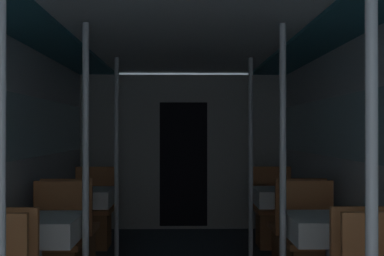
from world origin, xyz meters
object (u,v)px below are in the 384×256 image
(dining_table_right_2, at_px, (284,200))
(support_pole_right_1, at_px, (283,171))
(dining_table_left_1, at_px, (36,233))
(chair_right_far_2, at_px, (274,222))
(support_pole_right_2, at_px, (251,158))
(chair_left_near_2, at_px, (71,245))
(dining_table_right_1, at_px, (332,232))
(support_pole_left_2, at_px, (117,158))
(support_pole_right_0, at_px, (372,207))
(dining_table_left_2, at_px, (83,200))
(chair_right_near_2, at_px, (297,244))
(support_pole_left_1, at_px, (86,171))
(chair_left_far_2, at_px, (92,223))

(dining_table_right_2, bearing_deg, support_pole_right_1, -101.15)
(dining_table_left_1, xyz_separation_m, support_pole_right_1, (1.73, 0.00, 0.43))
(chair_right_far_2, xyz_separation_m, support_pole_right_2, (-0.35, -0.59, 0.76))
(chair_left_near_2, xyz_separation_m, dining_table_right_2, (2.07, 0.59, 0.33))
(chair_right_far_2, bearing_deg, dining_table_right_1, 90.00)
(support_pole_left_2, xyz_separation_m, support_pole_right_0, (1.38, -3.51, 0.00))
(dining_table_left_2, xyz_separation_m, dining_table_right_2, (2.07, 0.00, 0.00))
(dining_table_left_2, distance_m, dining_table_right_2, 2.07)
(support_pole_left_2, xyz_separation_m, dining_table_right_2, (1.73, 0.00, -0.43))
(chair_right_far_2, bearing_deg, dining_table_right_2, 90.00)
(chair_right_near_2, distance_m, chair_right_far_2, 1.18)
(dining_table_right_2, distance_m, chair_right_far_2, 0.68)
(chair_left_near_2, relative_size, chair_right_far_2, 1.00)
(support_pole_right_1, bearing_deg, support_pole_left_1, 180.00)
(support_pole_right_1, bearing_deg, support_pole_left_2, 128.17)
(dining_table_right_2, height_order, chair_right_near_2, chair_right_near_2)
(support_pole_left_1, distance_m, chair_left_far_2, 2.49)
(support_pole_left_2, height_order, dining_table_right_1, support_pole_left_2)
(dining_table_left_1, xyz_separation_m, chair_right_near_2, (2.07, 1.17, -0.33))
(dining_table_left_2, bearing_deg, dining_table_left_1, -90.00)
(support_pole_left_2, relative_size, dining_table_right_2, 2.88)
(chair_right_near_2, bearing_deg, chair_left_near_2, 180.00)
(chair_left_near_2, relative_size, support_pole_right_1, 0.43)
(dining_table_left_2, bearing_deg, chair_left_far_2, 90.00)
(dining_table_left_2, bearing_deg, dining_table_right_1, -40.28)
(dining_table_left_1, relative_size, dining_table_right_2, 1.00)
(support_pole_right_0, xyz_separation_m, dining_table_right_1, (0.35, 1.76, -0.43))
(chair_right_near_2, bearing_deg, support_pole_right_0, -96.76)
(chair_right_far_2, bearing_deg, support_pole_right_1, 81.62)
(chair_right_near_2, bearing_deg, dining_table_right_1, -90.00)
(support_pole_right_1, xyz_separation_m, support_pole_right_2, (0.00, 1.76, 0.00))
(chair_left_near_2, relative_size, support_pole_left_2, 0.43)
(dining_table_left_1, height_order, support_pole_right_2, support_pole_right_2)
(chair_right_near_2, height_order, chair_right_far_2, same)
(support_pole_right_0, bearing_deg, support_pole_right_1, 90.00)
(support_pole_right_1, bearing_deg, support_pole_right_0, -90.00)
(dining_table_left_2, relative_size, support_pole_right_2, 0.35)
(chair_left_near_2, distance_m, support_pole_right_2, 1.98)
(support_pole_left_2, relative_size, support_pole_right_2, 1.00)
(chair_right_near_2, bearing_deg, support_pole_left_1, -146.00)
(support_pole_left_2, relative_size, dining_table_right_1, 2.88)
(dining_table_right_1, bearing_deg, support_pole_right_1, 180.00)
(support_pole_left_2, relative_size, support_pole_right_1, 1.00)
(chair_left_near_2, relative_size, chair_left_far_2, 1.00)
(chair_left_far_2, bearing_deg, support_pole_right_2, 161.08)
(support_pole_right_0, height_order, chair_right_far_2, support_pole_right_0)
(chair_left_far_2, bearing_deg, dining_table_right_2, 164.06)
(chair_right_near_2, distance_m, support_pole_right_2, 1.02)
(support_pole_left_1, bearing_deg, chair_right_near_2, 34.00)
(dining_table_left_1, relative_size, chair_left_near_2, 0.80)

